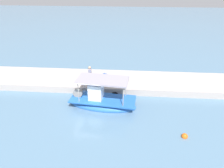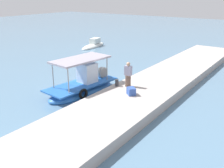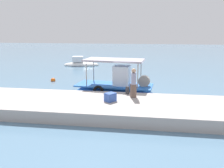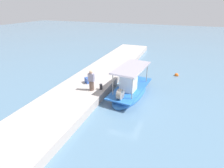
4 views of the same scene
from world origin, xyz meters
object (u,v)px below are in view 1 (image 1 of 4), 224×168
object	(u,v)px
fisherman_near_bollard	(90,75)
cargo_crate	(104,77)
marker_buoy	(185,136)
mooring_bollard	(93,84)
main_fishing_boat	(102,101)

from	to	relation	value
fisherman_near_bollard	cargo_crate	distance (m)	1.67
fisherman_near_bollard	marker_buoy	distance (m)	10.00
fisherman_near_bollard	mooring_bollard	bearing A→B (deg)	121.80
main_fishing_boat	cargo_crate	bearing A→B (deg)	-86.53
cargo_crate	marker_buoy	size ratio (longest dim) A/B	1.33
fisherman_near_bollard	mooring_bollard	size ratio (longest dim) A/B	3.60
fisherman_near_bollard	mooring_bollard	world-z (taller)	fisherman_near_bollard
mooring_bollard	cargo_crate	distance (m)	1.85
fisherman_near_bollard	cargo_crate	world-z (taller)	fisherman_near_bollard
main_fishing_boat	mooring_bollard	size ratio (longest dim) A/B	12.22
main_fishing_boat	fisherman_near_bollard	distance (m)	3.35
main_fishing_boat	mooring_bollard	bearing A→B (deg)	-64.60
mooring_bollard	cargo_crate	bearing A→B (deg)	-116.28
cargo_crate	marker_buoy	distance (m)	9.77
main_fishing_boat	marker_buoy	world-z (taller)	main_fishing_boat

